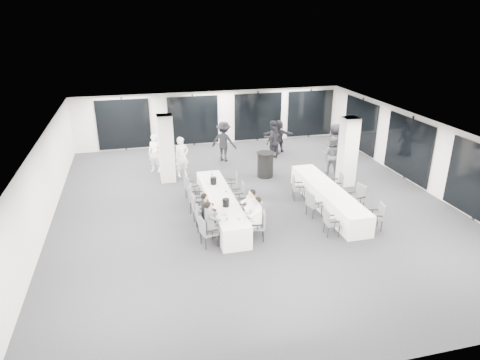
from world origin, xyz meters
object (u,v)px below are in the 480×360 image
object	(u,v)px
chair_main_left_fourth	(194,197)
chair_main_right_fourth	(240,193)
banquet_table_side	(328,197)
standing_guest_h	(332,153)
chair_main_right_second	(254,213)
standing_guest_d	(275,140)
chair_side_left_far	(297,186)
chair_main_left_near	(207,230)
ice_bucket_near	(226,203)
chair_main_left_far	(190,186)
chair_side_right_mid	(358,197)
chair_main_left_second	(203,219)
chair_side_left_near	(330,221)
standing_guest_e	(334,140)
chair_side_right_near	(377,215)
standing_guest_g	(155,151)
cocktail_table	(265,164)
chair_main_left_mid	(198,208)
banquet_table_main	(221,206)
chair_main_right_near	(260,224)
chair_side_left_mid	(313,203)
chair_side_right_far	(338,183)
standing_guest_c	(224,139)
standing_guest_b	(272,135)
standing_guest_f	(279,134)
standing_guest_a	(182,154)
chair_main_right_mid	(246,203)
ice_bucket_far	(213,181)
chair_main_right_far	(233,183)

from	to	relation	value
chair_main_left_fourth	chair_main_right_fourth	bearing A→B (deg)	105.97
banquet_table_side	standing_guest_h	size ratio (longest dim) A/B	2.63
chair_main_right_second	standing_guest_d	distance (m)	7.35
chair_main_left_fourth	chair_side_left_far	world-z (taller)	chair_main_left_fourth
chair_main_left_near	ice_bucket_near	distance (m)	1.38
chair_main_left_far	standing_guest_h	size ratio (longest dim) A/B	0.49
chair_side_right_mid	standing_guest_d	world-z (taller)	standing_guest_d
chair_main_left_second	chair_side_left_far	world-z (taller)	chair_main_left_second
banquet_table_side	chair_side_left_near	xyz separation A→B (m)	(-0.83, -1.93, 0.12)
chair_side_left_far	standing_guest_e	xyz separation A→B (m)	(3.24, 3.65, 0.52)
chair_main_left_fourth	chair_side_right_near	size ratio (longest dim) A/B	1.11
standing_guest_e	standing_guest_g	xyz separation A→B (m)	(-8.19, 0.67, -0.08)
chair_main_left_near	chair_side_right_mid	xyz separation A→B (m)	(5.55, 1.05, 0.04)
chair_main_left_far	standing_guest_g	xyz separation A→B (m)	(-1.06, 3.37, 0.42)
cocktail_table	ice_bucket_near	world-z (taller)	cocktail_table
chair_main_left_near	chair_main_left_second	world-z (taller)	chair_main_left_second
cocktail_table	chair_main_left_mid	world-z (taller)	cocktail_table
banquet_table_main	chair_main_right_near	size ratio (longest dim) A/B	5.38
chair_side_left_mid	chair_side_right_near	size ratio (longest dim) A/B	0.98
standing_guest_g	ice_bucket_near	distance (m)	6.17
banquet_table_side	chair_side_right_near	bearing A→B (deg)	-67.03
banquet_table_side	chair_main_right_near	xyz separation A→B (m)	(-3.06, -1.66, 0.16)
chair_side_right_far	chair_main_right_near	bearing A→B (deg)	135.64
chair_main_right_second	banquet_table_main	bearing A→B (deg)	27.14
chair_side_right_far	standing_guest_c	size ratio (longest dim) A/B	0.42
chair_main_right_second	chair_side_right_mid	bearing A→B (deg)	-89.85
chair_side_left_near	ice_bucket_near	xyz separation A→B (m)	(-3.06, 1.31, 0.39)
standing_guest_d	chair_main_right_near	bearing A→B (deg)	52.21
cocktail_table	chair_side_right_far	bearing A→B (deg)	-50.90
chair_side_right_near	standing_guest_b	distance (m)	8.37
standing_guest_f	standing_guest_a	bearing A→B (deg)	37.28
chair_side_right_near	standing_guest_b	bearing A→B (deg)	18.63
standing_guest_e	chair_side_left_far	bearing A→B (deg)	143.44
chair_main_right_mid	chair_side_left_near	world-z (taller)	chair_main_right_mid
banquet_table_main	chair_main_right_fourth	world-z (taller)	chair_main_right_fourth
chair_main_right_second	chair_main_left_mid	bearing A→B (deg)	57.05
standing_guest_c	standing_guest_f	world-z (taller)	standing_guest_c
chair_side_left_far	standing_guest_h	size ratio (longest dim) A/B	0.47
chair_main_left_far	ice_bucket_near	world-z (taller)	ice_bucket_near
chair_side_right_mid	chair_main_right_second	bearing A→B (deg)	85.32
banquet_table_main	chair_side_right_far	distance (m)	4.76
chair_side_left_mid	standing_guest_g	distance (m)	7.66
chair_main_right_second	ice_bucket_far	size ratio (longest dim) A/B	3.95
cocktail_table	chair_main_right_near	bearing A→B (deg)	-109.11
chair_side_left_far	standing_guest_g	distance (m)	6.59
chair_side_left_near	standing_guest_f	size ratio (longest dim) A/B	0.47
chair_main_right_far	standing_guest_h	distance (m)	4.87
ice_bucket_far	standing_guest_f	bearing A→B (deg)	50.86
chair_side_left_far	standing_guest_e	world-z (taller)	standing_guest_e
chair_main_left_mid	chair_main_right_mid	xyz separation A→B (m)	(1.67, 0.11, -0.07)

